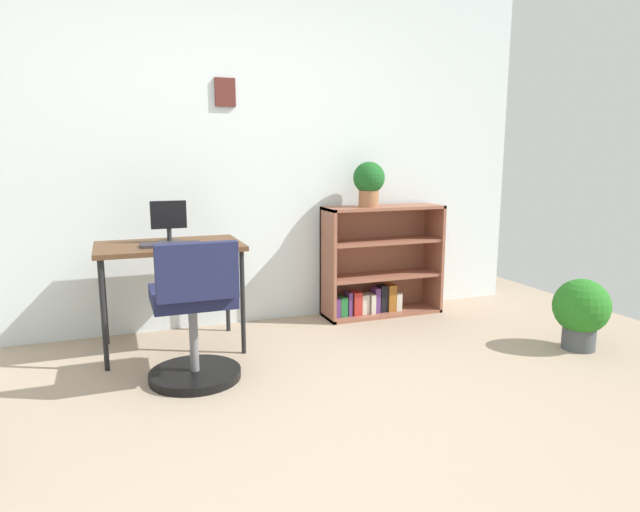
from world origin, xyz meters
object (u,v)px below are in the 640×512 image
at_px(keyboard, 171,244).
at_px(potted_plant_floor, 581,310).
at_px(potted_plant_on_shelf, 369,181).
at_px(bookshelf_low, 378,266).
at_px(office_chair, 194,320).
at_px(monitor, 169,222).
at_px(desk, 169,253).

bearing_deg(keyboard, potted_plant_floor, -19.27).
xyz_separation_m(keyboard, potted_plant_floor, (2.50, -0.88, -0.45)).
distance_m(keyboard, potted_plant_on_shelf, 1.59).
height_order(bookshelf_low, potted_plant_floor, bookshelf_low).
relative_size(office_chair, bookshelf_low, 0.86).
relative_size(potted_plant_on_shelf, potted_plant_floor, 0.73).
relative_size(office_chair, potted_plant_floor, 1.75).
relative_size(monitor, potted_plant_on_shelf, 0.79).
relative_size(desk, potted_plant_floor, 1.92).
relative_size(office_chair, potted_plant_on_shelf, 2.40).
bearing_deg(monitor, bookshelf_low, 8.07).
height_order(potted_plant_on_shelf, potted_plant_floor, potted_plant_on_shelf).
height_order(office_chair, potted_plant_floor, office_chair).
bearing_deg(monitor, potted_plant_on_shelf, 6.52).
height_order(monitor, bookshelf_low, monitor).
xyz_separation_m(keyboard, potted_plant_on_shelf, (1.52, 0.31, 0.36)).
relative_size(monitor, office_chair, 0.33).
height_order(monitor, potted_plant_on_shelf, potted_plant_on_shelf).
bearing_deg(potted_plant_floor, keyboard, 160.73).
bearing_deg(office_chair, monitor, 94.07).
distance_m(monitor, keyboard, 0.19).
height_order(keyboard, office_chair, office_chair).
bearing_deg(potted_plant_floor, monitor, 157.92).
bearing_deg(desk, bookshelf_low, 9.87).
bearing_deg(keyboard, potted_plant_on_shelf, 11.54).
relative_size(keyboard, bookshelf_low, 0.38).
xyz_separation_m(desk, office_chair, (0.06, -0.62, -0.28)).
xyz_separation_m(monitor, office_chair, (0.05, -0.67, -0.48)).
bearing_deg(bookshelf_low, office_chair, -150.31).
bearing_deg(bookshelf_low, keyboard, -167.33).
relative_size(desk, bookshelf_low, 0.95).
distance_m(desk, potted_plant_on_shelf, 1.60).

